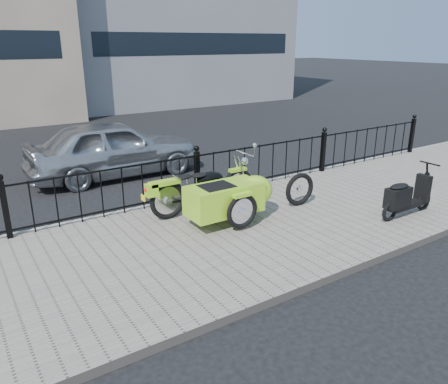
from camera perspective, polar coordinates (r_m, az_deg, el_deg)
ground at (r=7.91m, az=1.26°, el=-4.20°), size 120.00×120.00×0.00m
sidewalk at (r=7.51m, az=3.43°, el=-5.04°), size 30.00×3.80×0.12m
curb at (r=9.03m, az=-3.90°, el=-0.81°), size 30.00×0.10×0.12m
iron_fence at (r=8.74m, az=-3.53°, el=2.17°), size 14.11×0.11×1.08m
motorcycle_sidecar at (r=7.63m, az=0.56°, el=-0.28°), size 2.28×1.48×0.98m
scooter at (r=8.45m, az=22.60°, el=-0.69°), size 1.36×0.40×0.92m
spare_tire at (r=8.48m, az=9.85°, el=0.35°), size 0.65×0.13×0.65m
sedan_car at (r=10.87m, az=-14.22°, el=5.56°), size 4.05×1.64×1.38m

